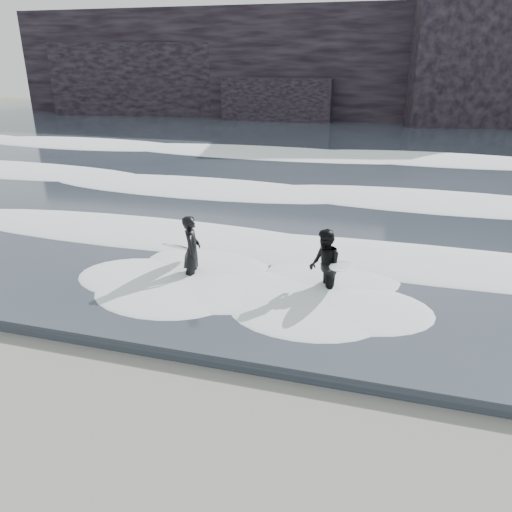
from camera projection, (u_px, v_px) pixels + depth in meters
The scene contains 8 objects.
ground at pixel (129, 482), 7.25m from camera, with size 120.00×120.00×0.00m, color #726D52.
sea at pixel (350, 148), 33.05m from camera, with size 90.00×52.00×0.30m, color #2D343E.
headland at pixel (374, 65), 46.41m from camera, with size 70.00×9.00×10.00m, color black.
foam_near at pixel (278, 246), 15.13m from camera, with size 60.00×3.20×0.20m, color white.
foam_mid at pixel (317, 191), 21.36m from camera, with size 60.00×4.00×0.24m, color white.
foam_far at pixel (343, 153), 29.38m from camera, with size 60.00×4.80×0.30m, color white.
surfer_left at pixel (190, 250), 13.26m from camera, with size 0.99×1.79×1.92m.
surfer_right at pixel (326, 266), 12.35m from camera, with size 1.21×2.05×1.86m.
Camera 1 is at (3.31, -4.78, 5.75)m, focal length 35.00 mm.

